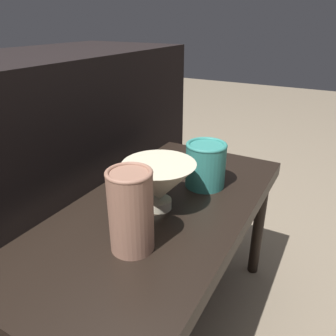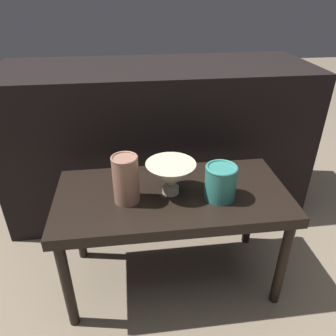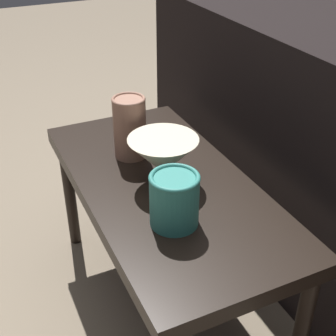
{
  "view_description": "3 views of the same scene",
  "coord_description": "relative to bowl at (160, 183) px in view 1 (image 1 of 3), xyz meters",
  "views": [
    {
      "loc": [
        -0.59,
        -0.34,
        0.84
      ],
      "look_at": [
        0.03,
        -0.0,
        0.51
      ],
      "focal_mm": 35.0,
      "sensor_mm": 36.0,
      "label": 1
    },
    {
      "loc": [
        -0.14,
        -0.94,
        1.07
      ],
      "look_at": [
        -0.01,
        0.01,
        0.51
      ],
      "focal_mm": 35.0,
      "sensor_mm": 36.0,
      "label": 2
    },
    {
      "loc": [
        0.88,
        -0.4,
        1.06
      ],
      "look_at": [
        0.02,
        -0.0,
        0.47
      ],
      "focal_mm": 50.0,
      "sensor_mm": 36.0,
      "label": 3
    }
  ],
  "objects": [
    {
      "name": "ground_plane",
      "position": [
        0.01,
        0.0,
        -0.49
      ],
      "size": [
        8.0,
        8.0,
        0.0
      ],
      "primitive_type": "plane",
      "color": "#7F705B"
    },
    {
      "name": "table",
      "position": [
        0.01,
        0.0,
        -0.12
      ],
      "size": [
        0.82,
        0.4,
        0.42
      ],
      "color": "black",
      "rests_on": "ground_plane"
    },
    {
      "name": "couch_backdrop",
      "position": [
        0.01,
        0.55,
        -0.12
      ],
      "size": [
        1.44,
        0.5,
        0.73
      ],
      "color": "black",
      "rests_on": "ground_plane"
    },
    {
      "name": "bowl",
      "position": [
        0.0,
        0.0,
        0.0
      ],
      "size": [
        0.17,
        0.17,
        0.12
      ],
      "color": "beige",
      "rests_on": "table"
    },
    {
      "name": "vase_textured_left",
      "position": [
        -0.15,
        -0.03,
        0.02
      ],
      "size": [
        0.09,
        0.09,
        0.17
      ],
      "color": "#996B56",
      "rests_on": "table"
    },
    {
      "name": "vase_colorful_right",
      "position": [
        0.16,
        -0.05,
        -0.01
      ],
      "size": [
        0.11,
        0.11,
        0.12
      ],
      "color": "teal",
      "rests_on": "table"
    }
  ]
}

